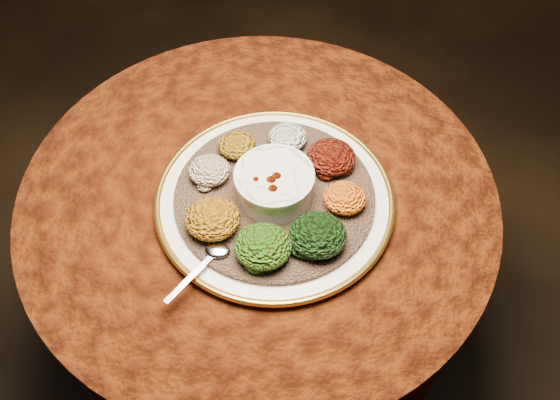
{
  "coord_description": "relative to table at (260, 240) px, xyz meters",
  "views": [
    {
      "loc": [
        0.11,
        -0.75,
        1.73
      ],
      "look_at": [
        0.05,
        -0.04,
        0.76
      ],
      "focal_mm": 40.0,
      "sensor_mm": 36.0,
      "label": 1
    }
  ],
  "objects": [
    {
      "name": "portion_gomen",
      "position": [
        0.12,
        -0.13,
        0.23
      ],
      "size": [
        0.11,
        0.1,
        0.05
      ],
      "primitive_type": "ellipsoid",
      "color": "black",
      "rests_on": "injera"
    },
    {
      "name": "portion_mixveg",
      "position": [
        0.03,
        -0.16,
        0.23
      ],
      "size": [
        0.1,
        0.1,
        0.05
      ],
      "primitive_type": "ellipsoid",
      "color": "#902D09",
      "rests_on": "injera"
    },
    {
      "name": "injera",
      "position": [
        0.04,
        -0.03,
        0.2
      ],
      "size": [
        0.43,
        0.43,
        0.01
      ],
      "primitive_type": "cylinder",
      "rotation": [
        0.0,
        0.0,
        -0.12
      ],
      "color": "brown",
      "rests_on": "platter"
    },
    {
      "name": "platter",
      "position": [
        0.04,
        -0.03,
        0.19
      ],
      "size": [
        0.48,
        0.48,
        0.02
      ],
      "rotation": [
        0.0,
        0.0,
        -0.08
      ],
      "color": "white",
      "rests_on": "table"
    },
    {
      "name": "portion_tikil",
      "position": [
        0.17,
        -0.04,
        0.23
      ],
      "size": [
        0.08,
        0.08,
        0.04
      ],
      "primitive_type": "ellipsoid",
      "color": "#A55F0D",
      "rests_on": "injera"
    },
    {
      "name": "portion_kik",
      "position": [
        -0.07,
        -0.11,
        0.23
      ],
      "size": [
        0.1,
        0.1,
        0.05
      ],
      "primitive_type": "ellipsoid",
      "color": "#A66D0E",
      "rests_on": "injera"
    },
    {
      "name": "portion_shiro",
      "position": [
        -0.05,
        0.08,
        0.23
      ],
      "size": [
        0.08,
        0.07,
        0.04
      ],
      "primitive_type": "ellipsoid",
      "color": "#8D6311",
      "rests_on": "injera"
    },
    {
      "name": "spoon",
      "position": [
        -0.06,
        -0.17,
        0.21
      ],
      "size": [
        0.1,
        0.13,
        0.01
      ],
      "rotation": [
        0.0,
        0.0,
        -2.15
      ],
      "color": "silver",
      "rests_on": "injera"
    },
    {
      "name": "portion_timatim",
      "position": [
        -0.09,
        0.01,
        0.23
      ],
      "size": [
        0.08,
        0.08,
        0.04
      ],
      "primitive_type": "ellipsoid",
      "color": "maroon",
      "rests_on": "injera"
    },
    {
      "name": "stew_bowl",
      "position": [
        0.04,
        -0.03,
        0.24
      ],
      "size": [
        0.15,
        0.15,
        0.06
      ],
      "color": "silver",
      "rests_on": "injera"
    },
    {
      "name": "table",
      "position": [
        0.0,
        0.0,
        0.0
      ],
      "size": [
        0.96,
        0.96,
        0.73
      ],
      "color": "black",
      "rests_on": "ground"
    },
    {
      "name": "portion_kitfo",
      "position": [
        0.14,
        0.06,
        0.23
      ],
      "size": [
        0.1,
        0.09,
        0.05
      ],
      "primitive_type": "ellipsoid",
      "color": "black",
      "rests_on": "injera"
    },
    {
      "name": "portion_ayib",
      "position": [
        0.05,
        0.11,
        0.23
      ],
      "size": [
        0.08,
        0.08,
        0.04
      ],
      "primitive_type": "ellipsoid",
      "color": "silver",
      "rests_on": "injera"
    }
  ]
}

